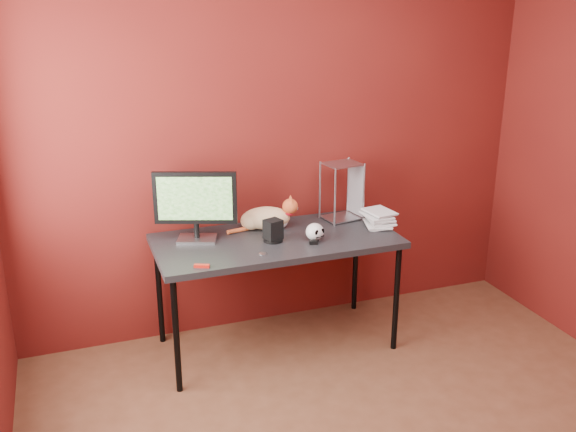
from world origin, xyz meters
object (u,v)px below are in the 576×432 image
object	(u,v)px
desk	(276,246)
cat	(266,218)
skull_mug	(315,232)
book_stack	(370,146)
monitor	(195,203)
speaker	(273,231)

from	to	relation	value
desk	cat	distance (m)	0.22
cat	skull_mug	xyz separation A→B (m)	(0.21, -0.30, -0.02)
skull_mug	book_stack	world-z (taller)	book_stack
desk	cat	bearing A→B (deg)	91.39
monitor	desk	bearing A→B (deg)	4.39
monitor	speaker	distance (m)	0.50
skull_mug	cat	bearing A→B (deg)	109.07
desk	skull_mug	distance (m)	0.26
desk	book_stack	distance (m)	0.86
desk	book_stack	bearing A→B (deg)	1.37
cat	speaker	distance (m)	0.22
monitor	skull_mug	xyz separation A→B (m)	(0.68, -0.25, -0.19)
cat	skull_mug	world-z (taller)	cat
monitor	speaker	bearing A→B (deg)	-1.78
desk	speaker	xyz separation A→B (m)	(-0.03, -0.04, 0.11)
desk	cat	world-z (taller)	cat
speaker	desk	bearing A→B (deg)	32.01
speaker	skull_mug	bearing A→B (deg)	-35.93
cat	speaker	size ratio (longest dim) A/B	3.37
monitor	book_stack	xyz separation A→B (m)	(1.10, -0.11, 0.29)
desk	skull_mug	world-z (taller)	skull_mug
desk	monitor	xyz separation A→B (m)	(-0.47, 0.13, 0.29)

